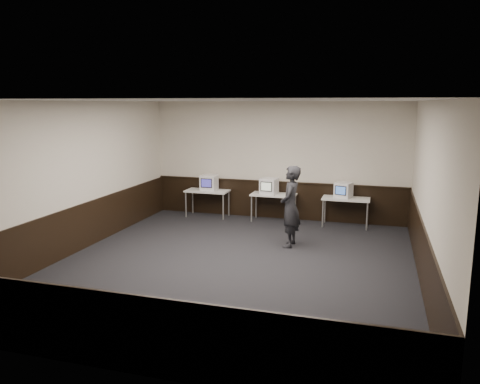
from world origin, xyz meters
name	(u,v)px	position (x,y,z in m)	size (l,w,h in m)	color
floor	(234,264)	(0.00, 0.00, 0.00)	(8.00, 8.00, 0.00)	black
ceiling	(234,100)	(0.00, 0.00, 3.20)	(8.00, 8.00, 0.00)	white
back_wall	(277,161)	(0.00, 4.00, 1.60)	(7.00, 7.00, 0.00)	beige
front_wall	(128,244)	(0.00, -4.00, 1.60)	(7.00, 7.00, 0.00)	beige
left_wall	(77,177)	(-3.50, 0.00, 1.60)	(8.00, 8.00, 0.00)	beige
right_wall	(429,195)	(3.50, 0.00, 1.60)	(8.00, 8.00, 0.00)	beige
wainscot_back	(277,200)	(0.00, 3.98, 0.50)	(6.98, 0.04, 1.00)	black
wainscot_front	(133,334)	(0.00, -3.98, 0.50)	(6.98, 0.04, 1.00)	black
wainscot_left	(81,227)	(-3.48, 0.00, 0.50)	(0.04, 7.98, 1.00)	black
wainscot_right	(423,256)	(3.48, 0.00, 0.50)	(0.04, 7.98, 1.00)	black
wainscot_rail	(277,182)	(0.00, 3.96, 1.02)	(6.98, 0.06, 0.04)	black
desk_left	(207,193)	(-1.90, 3.60, 0.68)	(1.20, 0.60, 0.75)	silver
desk_center	(274,197)	(0.00, 3.60, 0.68)	(1.20, 0.60, 0.75)	silver
desk_right	(346,201)	(1.90, 3.60, 0.68)	(1.20, 0.60, 0.75)	silver
emac_left	(209,183)	(-1.86, 3.63, 0.96)	(0.44, 0.47, 0.43)	white
emac_center	(269,186)	(-0.13, 3.58, 0.96)	(0.47, 0.49, 0.42)	white
emac_right	(343,190)	(1.83, 3.64, 0.95)	(0.49, 0.51, 0.39)	white
person	(290,206)	(0.84, 1.51, 0.91)	(0.66, 0.43, 1.81)	black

